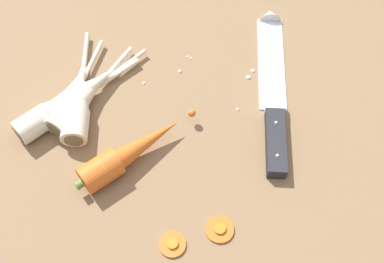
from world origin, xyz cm
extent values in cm
cube|color=brown|center=(0.00, 0.00, -2.00)|extent=(120.00, 90.00, 4.00)
cube|color=silver|center=(4.62, 17.49, 0.25)|extent=(12.57, 19.95, 0.50)
cone|color=silver|center=(-0.19, 27.60, 0.25)|extent=(4.87, 4.41, 3.96)
cube|color=silver|center=(8.92, 8.46, 1.10)|extent=(3.51, 3.07, 2.20)
cube|color=#232328|center=(11.72, 2.60, 1.10)|extent=(7.26, 11.13, 2.20)
sphere|color=silver|center=(10.52, 5.12, 2.20)|extent=(0.50, 0.50, 0.50)
sphere|color=silver|center=(12.92, 0.07, 2.20)|extent=(0.50, 0.50, 0.50)
cylinder|color=#D6601E|center=(-7.90, -14.31, 2.10)|extent=(6.13, 6.92, 4.20)
cone|color=#D6601E|center=(-5.16, -8.01, 2.10)|extent=(9.13, 14.19, 3.99)
sphere|color=#D6601E|center=(-1.44, 0.57, 2.10)|extent=(1.20, 1.20, 1.20)
cylinder|color=#5B7F3D|center=(-9.28, -17.49, 2.10)|extent=(1.50, 1.40, 1.20)
cylinder|color=beige|center=(-19.37, -8.41, 2.00)|extent=(5.03, 5.49, 4.00)
cone|color=beige|center=(-17.77, -2.15, 2.00)|extent=(5.73, 8.95, 3.80)
cylinder|color=beige|center=(-16.13, 4.26, 1.10)|extent=(2.89, 8.83, 0.70)
cylinder|color=brown|center=(-19.94, -10.66, 2.00)|extent=(2.79, 0.98, 2.80)
cylinder|color=beige|center=(-21.37, -12.73, 2.00)|extent=(5.51, 6.31, 4.00)
cone|color=beige|center=(-18.97, -5.76, 2.00)|extent=(6.66, 10.15, 3.80)
cylinder|color=beige|center=(-16.52, 1.37, 1.10)|extent=(3.97, 9.87, 0.70)
cylinder|color=brown|center=(-22.23, -15.23, 2.00)|extent=(2.75, 1.19, 2.80)
cylinder|color=beige|center=(-17.91, -9.64, 2.00)|extent=(4.13, 4.76, 4.00)
cone|color=beige|center=(-17.73, -3.18, 2.00)|extent=(4.03, 8.37, 3.80)
cylinder|color=beige|center=(-17.55, 3.44, 1.10)|extent=(0.95, 8.96, 0.70)
cylinder|color=brown|center=(-17.97, -11.96, 2.00)|extent=(2.81, 0.38, 2.80)
cylinder|color=beige|center=(-15.71, -9.87, 2.00)|extent=(6.14, 6.55, 4.00)
cone|color=beige|center=(-19.49, -3.66, 2.00)|extent=(8.09, 9.93, 3.80)
cylinder|color=beige|center=(-23.36, 2.71, 1.10)|extent=(5.83, 8.97, 0.70)
cylinder|color=brown|center=(-14.34, -12.11, 2.00)|extent=(2.55, 1.71, 2.80)
cylinder|color=beige|center=(-18.46, -9.54, 2.00)|extent=(4.99, 5.33, 4.00)
cone|color=beige|center=(-20.02, -3.54, 2.00)|extent=(5.67, 8.64, 3.80)
cylinder|color=beige|center=(-21.61, 2.61, 1.10)|extent=(2.83, 8.49, 0.70)
cylinder|color=brown|center=(-17.90, -11.70, 2.00)|extent=(2.79, 0.99, 2.80)
cylinder|color=#D6601E|center=(10.43, -13.11, 0.35)|extent=(3.92, 3.92, 0.70)
cylinder|color=orange|center=(10.43, -13.11, 0.62)|extent=(1.65, 1.65, 0.16)
cylinder|color=#D6601E|center=(5.88, -18.00, 0.35)|extent=(3.65, 3.65, 0.70)
cylinder|color=orange|center=(5.88, -18.00, 0.62)|extent=(1.53, 1.53, 0.16)
sphere|color=silver|center=(8.29, 7.18, 0.32)|extent=(0.63, 0.63, 0.63)
sphere|color=silver|center=(-8.43, 11.72, 0.22)|extent=(0.43, 0.43, 0.43)
sphere|color=silver|center=(2.70, 14.32, 0.35)|extent=(0.69, 0.69, 0.69)
sphere|color=silver|center=(-8.01, 8.21, 0.35)|extent=(0.71, 0.71, 0.71)
sphere|color=silver|center=(2.65, 12.63, 0.43)|extent=(0.85, 0.85, 0.85)
sphere|color=silver|center=(-7.77, 11.68, 0.23)|extent=(0.46, 0.46, 0.46)
sphere|color=silver|center=(3.93, 5.97, 0.24)|extent=(0.48, 0.48, 0.48)
sphere|color=silver|center=(-11.95, 3.19, 0.25)|extent=(0.51, 0.51, 0.51)
camera|label=1|loc=(17.23, -33.09, 58.49)|focal=41.85mm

